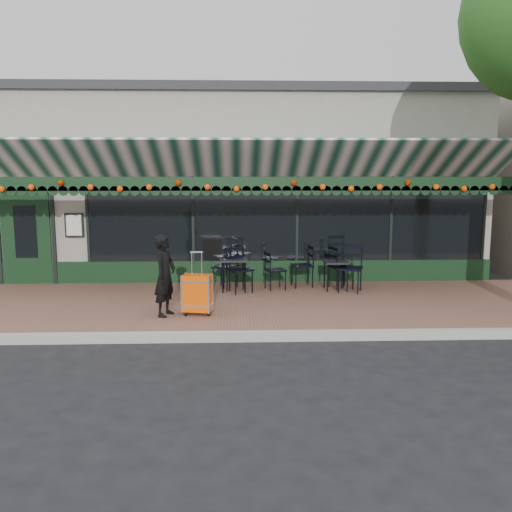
{
  "coord_description": "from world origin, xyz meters",
  "views": [
    {
      "loc": [
        -0.01,
        -8.48,
        2.67
      ],
      "look_at": [
        0.36,
        1.6,
        1.12
      ],
      "focal_mm": 38.0,
      "sensor_mm": 36.0,
      "label": 1
    }
  ],
  "objects_px": {
    "suitcase": "(197,294)",
    "chair_b_front": "(239,270)",
    "chair_a_right": "(341,267)",
    "chair_a_front": "(350,269)",
    "woman": "(165,275)",
    "cafe_table_b": "(234,262)",
    "cafe_table_a": "(336,264)",
    "chair_b_left": "(225,267)",
    "chair_a_left": "(302,266)",
    "chair_b_right": "(275,270)"
  },
  "relations": [
    {
      "from": "cafe_table_a",
      "to": "chair_a_right",
      "type": "distance_m",
      "value": 0.27
    },
    {
      "from": "chair_a_right",
      "to": "chair_a_left",
      "type": "bearing_deg",
      "value": 61.14
    },
    {
      "from": "suitcase",
      "to": "chair_b_right",
      "type": "xyz_separation_m",
      "value": [
        1.56,
        2.1,
        0.04
      ]
    },
    {
      "from": "suitcase",
      "to": "woman",
      "type": "bearing_deg",
      "value": -164.84
    },
    {
      "from": "chair_b_left",
      "to": "woman",
      "type": "bearing_deg",
      "value": -0.06
    },
    {
      "from": "cafe_table_a",
      "to": "cafe_table_b",
      "type": "distance_m",
      "value": 2.21
    },
    {
      "from": "cafe_table_b",
      "to": "chair_b_front",
      "type": "xyz_separation_m",
      "value": [
        0.12,
        -0.18,
        -0.14
      ]
    },
    {
      "from": "chair_a_left",
      "to": "chair_b_left",
      "type": "relative_size",
      "value": 0.97
    },
    {
      "from": "cafe_table_a",
      "to": "chair_b_front",
      "type": "relative_size",
      "value": 0.65
    },
    {
      "from": "chair_a_front",
      "to": "chair_b_front",
      "type": "height_order",
      "value": "chair_a_front"
    },
    {
      "from": "chair_b_right",
      "to": "chair_a_right",
      "type": "bearing_deg",
      "value": -102.92
    },
    {
      "from": "cafe_table_b",
      "to": "chair_a_right",
      "type": "xyz_separation_m",
      "value": [
        2.37,
        0.2,
        -0.16
      ]
    },
    {
      "from": "cafe_table_a",
      "to": "chair_a_front",
      "type": "relative_size",
      "value": 0.63
    },
    {
      "from": "cafe_table_b",
      "to": "chair_a_front",
      "type": "bearing_deg",
      "value": -4.57
    },
    {
      "from": "cafe_table_a",
      "to": "chair_b_left",
      "type": "height_order",
      "value": "chair_b_left"
    },
    {
      "from": "cafe_table_b",
      "to": "chair_b_left",
      "type": "height_order",
      "value": "chair_b_left"
    },
    {
      "from": "chair_b_front",
      "to": "woman",
      "type": "bearing_deg",
      "value": -153.74
    },
    {
      "from": "suitcase",
      "to": "chair_a_right",
      "type": "distance_m",
      "value": 3.73
    },
    {
      "from": "chair_a_left",
      "to": "chair_a_right",
      "type": "bearing_deg",
      "value": 69.58
    },
    {
      "from": "woman",
      "to": "cafe_table_b",
      "type": "bearing_deg",
      "value": -11.74
    },
    {
      "from": "cafe_table_a",
      "to": "chair_a_right",
      "type": "relative_size",
      "value": 0.67
    },
    {
      "from": "woman",
      "to": "chair_b_front",
      "type": "xyz_separation_m",
      "value": [
        1.33,
        1.85,
        -0.24
      ]
    },
    {
      "from": "suitcase",
      "to": "chair_b_front",
      "type": "bearing_deg",
      "value": 78.88
    },
    {
      "from": "chair_a_front",
      "to": "woman",
      "type": "bearing_deg",
      "value": -132.78
    },
    {
      "from": "cafe_table_b",
      "to": "chair_b_front",
      "type": "relative_size",
      "value": 0.72
    },
    {
      "from": "suitcase",
      "to": "chair_b_front",
      "type": "relative_size",
      "value": 1.17
    },
    {
      "from": "cafe_table_b",
      "to": "chair_b_right",
      "type": "bearing_deg",
      "value": 6.99
    },
    {
      "from": "suitcase",
      "to": "chair_a_left",
      "type": "height_order",
      "value": "suitcase"
    },
    {
      "from": "cafe_table_b",
      "to": "chair_b_left",
      "type": "relative_size",
      "value": 0.73
    },
    {
      "from": "chair_b_left",
      "to": "chair_b_right",
      "type": "distance_m",
      "value": 1.11
    },
    {
      "from": "suitcase",
      "to": "chair_b_left",
      "type": "distance_m",
      "value": 2.27
    },
    {
      "from": "chair_a_left",
      "to": "suitcase",
      "type": "bearing_deg",
      "value": -51.04
    },
    {
      "from": "cafe_table_b",
      "to": "chair_a_left",
      "type": "relative_size",
      "value": 0.75
    },
    {
      "from": "cafe_table_a",
      "to": "cafe_table_b",
      "type": "height_order",
      "value": "cafe_table_b"
    },
    {
      "from": "suitcase",
      "to": "cafe_table_b",
      "type": "height_order",
      "value": "suitcase"
    },
    {
      "from": "chair_a_right",
      "to": "chair_b_front",
      "type": "xyz_separation_m",
      "value": [
        -2.25,
        -0.37,
        0.01
      ]
    },
    {
      "from": "woman",
      "to": "chair_a_front",
      "type": "xyz_separation_m",
      "value": [
        3.7,
        1.83,
        -0.23
      ]
    },
    {
      "from": "suitcase",
      "to": "chair_a_left",
      "type": "relative_size",
      "value": 1.22
    },
    {
      "from": "chair_b_left",
      "to": "chair_a_front",
      "type": "bearing_deg",
      "value": 105.07
    },
    {
      "from": "woman",
      "to": "chair_b_left",
      "type": "distance_m",
      "value": 2.49
    },
    {
      "from": "chair_b_front",
      "to": "chair_a_left",
      "type": "bearing_deg",
      "value": -6.5
    },
    {
      "from": "cafe_table_a",
      "to": "suitcase",
      "type": "bearing_deg",
      "value": -145.15
    },
    {
      "from": "chair_a_left",
      "to": "chair_b_right",
      "type": "relative_size",
      "value": 1.11
    },
    {
      "from": "chair_a_front",
      "to": "chair_a_right",
      "type": "bearing_deg",
      "value": 127.24
    },
    {
      "from": "woman",
      "to": "chair_a_right",
      "type": "bearing_deg",
      "value": -38.98
    },
    {
      "from": "woman",
      "to": "suitcase",
      "type": "xyz_separation_m",
      "value": [
        0.56,
        0.03,
        -0.35
      ]
    },
    {
      "from": "suitcase",
      "to": "chair_a_front",
      "type": "xyz_separation_m",
      "value": [
        3.13,
        1.79,
        0.12
      ]
    },
    {
      "from": "cafe_table_a",
      "to": "cafe_table_b",
      "type": "bearing_deg",
      "value": -179.98
    },
    {
      "from": "chair_a_left",
      "to": "chair_a_right",
      "type": "relative_size",
      "value": 0.98
    },
    {
      "from": "chair_a_front",
      "to": "chair_b_left",
      "type": "xyz_separation_m",
      "value": [
        -2.68,
        0.43,
        -0.02
      ]
    }
  ]
}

